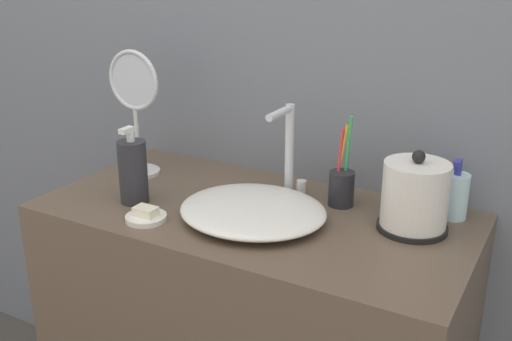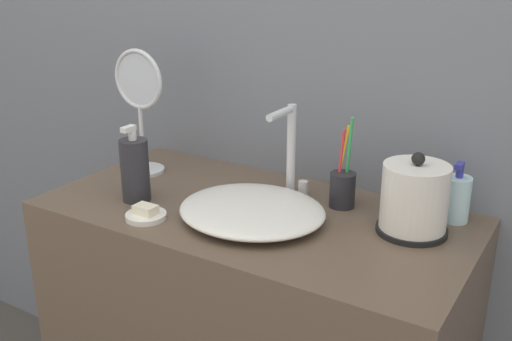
{
  "view_description": "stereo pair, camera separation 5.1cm",
  "coord_description": "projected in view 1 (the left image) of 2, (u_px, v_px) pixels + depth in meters",
  "views": [
    {
      "loc": [
        0.63,
        -0.86,
        1.42
      ],
      "look_at": [
        0.01,
        0.25,
        0.96
      ],
      "focal_mm": 42.0,
      "sensor_mm": 36.0,
      "label": 1
    },
    {
      "loc": [
        0.68,
        -0.84,
        1.42
      ],
      "look_at": [
        0.01,
        0.25,
        0.96
      ],
      "focal_mm": 42.0,
      "sensor_mm": 36.0,
      "label": 2
    }
  ],
  "objects": [
    {
      "name": "soap_dish",
      "position": [
        146.0,
        216.0,
        1.34
      ],
      "size": [
        0.09,
        0.09,
        0.03
      ],
      "color": "silver",
      "rests_on": "vanity_counter"
    },
    {
      "name": "faucet",
      "position": [
        289.0,
        148.0,
        1.44
      ],
      "size": [
        0.06,
        0.12,
        0.23
      ],
      "color": "silver",
      "rests_on": "vanity_counter"
    },
    {
      "name": "shampoo_bottle",
      "position": [
        455.0,
        195.0,
        1.34
      ],
      "size": [
        0.06,
        0.06,
        0.14
      ],
      "color": "silver",
      "rests_on": "vanity_counter"
    },
    {
      "name": "sink_basin",
      "position": [
        253.0,
        210.0,
        1.34
      ],
      "size": [
        0.34,
        0.3,
        0.05
      ],
      "color": "silver",
      "rests_on": "vanity_counter"
    },
    {
      "name": "wall_back",
      "position": [
        308.0,
        8.0,
        1.47
      ],
      "size": [
        6.0,
        0.04,
        2.6
      ],
      "color": "slate",
      "rests_on": "ground_plane"
    },
    {
      "name": "toothbrush_cup",
      "position": [
        341.0,
        186.0,
        1.41
      ],
      "size": [
        0.06,
        0.06,
        0.22
      ],
      "color": "#232328",
      "rests_on": "vanity_counter"
    },
    {
      "name": "lotion_bottle",
      "position": [
        133.0,
        171.0,
        1.42
      ],
      "size": [
        0.07,
        0.07,
        0.19
      ],
      "color": "#28282D",
      "rests_on": "vanity_counter"
    },
    {
      "name": "electric_kettle",
      "position": [
        415.0,
        199.0,
        1.27
      ],
      "size": [
        0.15,
        0.15,
        0.18
      ],
      "color": "black",
      "rests_on": "vanity_counter"
    },
    {
      "name": "vanity_mirror",
      "position": [
        135.0,
        105.0,
        1.57
      ],
      "size": [
        0.16,
        0.11,
        0.34
      ],
      "color": "silver",
      "rests_on": "vanity_counter"
    }
  ]
}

